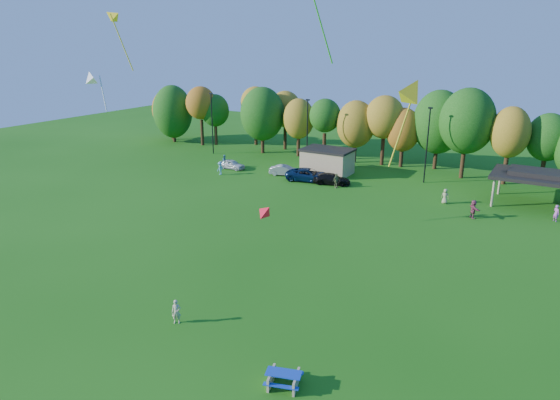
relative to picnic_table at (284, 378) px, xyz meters
The scene contains 21 objects.
ground 5.99m from the picnic_table, behind, with size 160.00×160.00×0.00m, color #19600F.
tree_line 47.27m from the picnic_table, 98.49° to the left, with size 93.57×10.55×11.15m.
lamp_posts 41.35m from the picnic_table, 95.45° to the left, with size 64.50×0.25×9.09m.
utility_building 42.07m from the picnic_table, 112.22° to the left, with size 6.30×4.30×3.25m.
pavilion 38.88m from the picnic_table, 77.95° to the left, with size 8.20×6.20×3.77m.
picnic_table is the anchor object (origin of this frame).
kite_flyer 8.75m from the picnic_table, 168.47° to the left, with size 0.56×0.37×1.54m, color #C4B893.
car_a 44.49m from the picnic_table, 128.90° to the left, with size 1.47×3.65×1.24m, color silver.
car_b 40.70m from the picnic_table, 119.70° to the left, with size 1.37×3.93×1.29m, color gray.
car_c 38.16m from the picnic_table, 115.35° to the left, with size 2.54×5.51×1.53m, color #0B2044.
car_d 37.06m from the picnic_table, 110.99° to the left, with size 1.82×4.48×1.30m, color black.
far_person_0 30.91m from the picnic_table, 83.37° to the left, with size 1.69×0.54×1.83m, color #9B405B.
far_person_1 41.81m from the picnic_table, 131.16° to the left, with size 1.07×0.62×1.66m, color #56A0BD.
far_person_2 35.33m from the picnic_table, 72.59° to the left, with size 0.60×0.39×1.64m, color #BF5CC5.
far_person_3 35.71m from the picnic_table, 110.02° to the left, with size 0.99×0.41×1.70m, color olive.
far_person_4 45.57m from the picnic_table, 130.00° to the left, with size 0.83×0.65×1.71m, color teal.
far_person_5 33.92m from the picnic_table, 89.72° to the left, with size 0.79×0.51×1.61m, color tan.
kite_3 29.28m from the picnic_table, 157.15° to the left, with size 2.27×1.67×3.53m.
kite_4 34.21m from the picnic_table, 150.95° to the left, with size 3.20×1.50×5.38m.
kite_10 8.54m from the picnic_table, 133.02° to the left, with size 1.24×1.04×1.07m.
kite_14 16.63m from the picnic_table, 74.06° to the left, with size 2.35×3.32×5.58m.
Camera 1 is at (16.33, -19.13, 16.61)m, focal length 32.00 mm.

